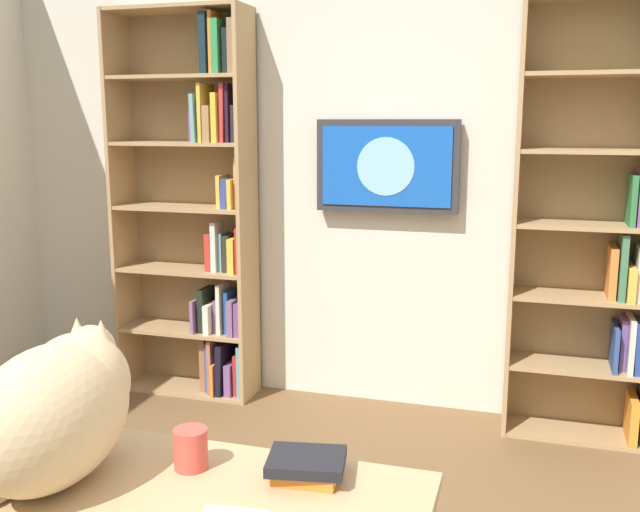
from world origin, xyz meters
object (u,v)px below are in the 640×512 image
Objects in this scene: bookshelf_left at (617,237)px; bookshelf_right at (201,214)px; wall_mounted_tv at (387,166)px; desk_book_stack at (307,466)px; coffee_mug at (191,449)px; cat at (59,406)px.

bookshelf_right reaches higher than bookshelf_left.
bookshelf_left is 1.18m from wall_mounted_tv.
bookshelf_left is 2.35m from desk_book_stack.
wall_mounted_tv is (-1.04, -0.09, 0.28)m from bookshelf_right.
coffee_mug is at bearing 115.38° from bookshelf_right.
coffee_mug is (-1.05, 2.21, -0.24)m from bookshelf_right.
wall_mounted_tv is (1.14, -0.09, 0.31)m from bookshelf_left.
coffee_mug is at bearing 6.34° from desk_book_stack.
wall_mounted_tv is at bearing -95.91° from cat.
cat is (-0.79, 2.33, -0.11)m from bookshelf_right.
cat reaches higher than coffee_mug.
bookshelf_right is 1.08m from wall_mounted_tv.
bookshelf_right is at bearing -58.73° from desk_book_stack.
coffee_mug is 0.28m from desk_book_stack.
bookshelf_left reaches higher than coffee_mug.
bookshelf_right is 22.44× the size of coffee_mug.
desk_book_stack is (-1.32, 2.18, -0.26)m from bookshelf_right.
desk_book_stack is at bearing 97.14° from wall_mounted_tv.
bookshelf_left reaches higher than desk_book_stack.
coffee_mug is (1.13, 2.21, -0.21)m from bookshelf_left.
cat is 0.31m from coffee_mug.
desk_book_stack is at bearing 121.27° from bookshelf_right.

